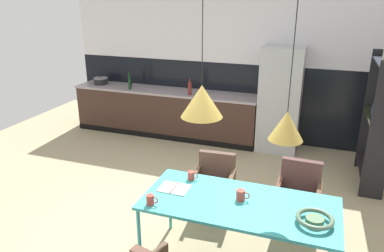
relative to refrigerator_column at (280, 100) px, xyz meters
name	(u,v)px	position (x,y,z in m)	size (l,w,h in m)	color
ground_plane	(160,234)	(-0.92, -3.00, -0.90)	(8.90, 8.90, 0.00)	tan
back_wall_splashback_dark	(232,100)	(-0.92, 0.36, -0.19)	(6.35, 0.12, 1.42)	black
back_wall_panel_upper	(235,23)	(-0.92, 0.36, 1.22)	(6.35, 0.12, 1.42)	silver
kitchen_counter	(165,112)	(-2.16, 0.00, -0.46)	(3.61, 0.63, 0.89)	#3B271F
refrigerator_column	(280,100)	(0.00, 0.00, 0.00)	(0.69, 0.60, 1.81)	#ADAFB2
dining_table	(239,206)	(0.03, -3.23, -0.19)	(1.85, 0.85, 0.75)	teal
armchair_by_stool	(215,177)	(-0.47, -2.33, -0.41)	(0.52, 0.50, 0.77)	brown
armchair_far_side	(299,188)	(0.53, -2.33, -0.38)	(0.50, 0.49, 0.82)	brown
fruit_bowl	(315,219)	(0.71, -3.35, -0.11)	(0.33, 0.33, 0.07)	#4C704C
open_book	(174,188)	(-0.66, -3.20, -0.14)	(0.30, 0.23, 0.02)	white
mug_white_ceramic	(191,176)	(-0.56, -2.95, -0.10)	(0.12, 0.07, 0.09)	#B23D33
mug_dark_espresso	(151,200)	(-0.75, -3.55, -0.10)	(0.12, 0.07, 0.10)	#B23D33
mug_glass_clear	(241,195)	(0.03, -3.19, -0.10)	(0.13, 0.08, 0.11)	#B23D33
cooking_pot	(101,81)	(-3.57, 0.02, 0.05)	(0.28, 0.28, 0.16)	black
bottle_spice_small	(190,88)	(-1.59, -0.17, 0.11)	(0.07, 0.07, 0.30)	maroon
bottle_vinegar_dark	(130,82)	(-2.81, -0.17, 0.12)	(0.06, 0.06, 0.33)	#0F3319
bottle_wine_green	(130,82)	(-2.89, 0.00, 0.09)	(0.06, 0.06, 0.25)	black
open_shelf_unit	(378,116)	(1.43, -0.82, 0.12)	(0.30, 1.02, 1.99)	black
pendant_lamp_over_table_near	(202,101)	(-0.34, -3.28, 0.83)	(0.38, 0.38, 1.20)	black
pendant_lamp_over_table_far	(286,126)	(0.40, -3.24, 0.68)	(0.30, 0.30, 1.34)	black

